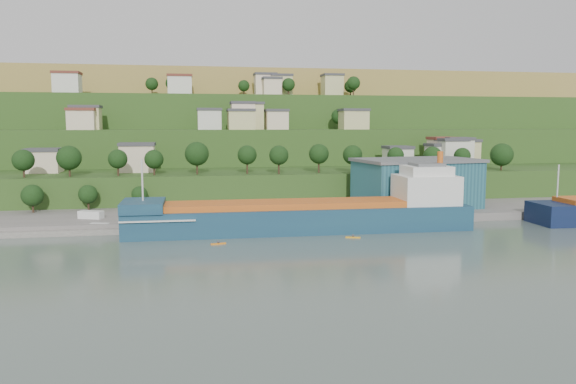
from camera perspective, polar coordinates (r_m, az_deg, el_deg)
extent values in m
plane|color=#495951|center=(116.20, 2.47, -4.92)|extent=(500.00, 500.00, 0.00)
cube|color=slate|center=(148.00, 7.66, -2.42)|extent=(220.00, 26.00, 4.00)
cube|color=slate|center=(138.34, -22.59, -3.54)|extent=(40.00, 18.00, 2.40)
cube|color=#284719|center=(170.49, -1.66, -1.14)|extent=(260.00, 32.00, 20.00)
cube|color=#284719|center=(199.96, -2.94, 0.04)|extent=(280.00, 32.00, 44.00)
cube|color=#284719|center=(229.57, -3.89, 0.91)|extent=(300.00, 32.00, 70.00)
cube|color=olive|center=(302.93, -5.44, 2.34)|extent=(360.00, 120.00, 96.00)
cube|color=beige|center=(176.15, -23.51, 2.82)|extent=(9.01, 8.41, 6.10)
cube|color=#3F3F44|center=(175.97, -23.57, 3.96)|extent=(9.61, 9.01, 0.90)
cube|color=beige|center=(169.38, -15.03, 3.28)|extent=(9.65, 7.99, 7.63)
cube|color=#3F3F44|center=(169.19, -15.08, 4.72)|extent=(10.25, 8.59, 0.90)
cube|color=silver|center=(182.70, 11.08, 3.39)|extent=(7.72, 7.71, 6.10)
cube|color=#3F3F44|center=(182.53, 11.11, 4.48)|extent=(8.32, 8.31, 0.90)
cube|color=silver|center=(186.91, 15.53, 3.46)|extent=(9.97, 7.67, 6.89)
cube|color=#3F3F44|center=(186.73, 15.57, 4.65)|extent=(10.57, 8.27, 0.90)
cube|color=beige|center=(189.70, 15.36, 3.82)|extent=(7.30, 7.63, 8.90)
cube|color=brown|center=(189.53, 15.41, 5.30)|extent=(7.90, 8.23, 0.90)
cube|color=silver|center=(184.65, 16.26, 3.66)|extent=(7.85, 7.68, 8.60)
cube|color=#3F3F44|center=(184.47, 16.31, 5.14)|extent=(8.45, 8.28, 0.90)
cube|color=silver|center=(187.92, 16.77, 3.74)|extent=(8.33, 7.08, 8.86)
cube|color=#3F3F44|center=(187.74, 16.82, 5.22)|extent=(8.93, 7.68, 0.90)
cube|color=#CEC685|center=(195.21, 17.37, 3.70)|extent=(8.79, 7.36, 8.06)
cube|color=#3F3F44|center=(195.04, 17.42, 5.02)|extent=(9.39, 7.96, 0.90)
cube|color=beige|center=(199.59, -20.19, 6.85)|extent=(8.68, 7.63, 6.29)
cube|color=brown|center=(199.65, -20.24, 7.88)|extent=(9.28, 8.23, 0.90)
cube|color=#CEC685|center=(202.89, -19.83, 7.01)|extent=(9.43, 7.62, 7.32)
cube|color=#3F3F44|center=(202.97, -19.88, 8.17)|extent=(10.03, 8.22, 0.90)
cube|color=silver|center=(198.79, -7.99, 7.24)|extent=(7.99, 7.67, 6.54)
cube|color=#3F3F44|center=(198.86, -8.01, 8.31)|extent=(8.59, 8.27, 0.90)
cube|color=#CEC685|center=(195.92, -4.80, 7.24)|extent=(8.82, 8.48, 6.23)
cube|color=#3F3F44|center=(195.98, -4.81, 8.29)|extent=(9.42, 9.08, 0.90)
cube|color=beige|center=(201.48, -4.63, 7.62)|extent=(8.12, 7.64, 8.95)
cube|color=#3F3F44|center=(201.61, -4.64, 9.02)|extent=(8.72, 8.24, 0.90)
cube|color=#CEC685|center=(202.72, -3.79, 7.61)|extent=(8.23, 8.76, 8.82)
cube|color=#3F3F44|center=(202.84, -3.80, 8.98)|extent=(8.83, 9.36, 0.90)
cube|color=beige|center=(200.04, -1.18, 7.27)|extent=(7.54, 7.44, 6.28)
cube|color=#3F3F44|center=(200.09, -1.19, 8.29)|extent=(8.14, 8.04, 0.90)
cube|color=#CEC685|center=(206.37, 6.68, 7.25)|extent=(9.34, 8.31, 6.57)
cube|color=#3F3F44|center=(206.43, 6.69, 8.28)|extent=(9.94, 8.91, 0.90)
cube|color=silver|center=(228.49, -21.51, 10.15)|extent=(9.30, 8.49, 7.40)
cube|color=brown|center=(228.80, -21.56, 11.19)|extent=(9.90, 9.09, 0.90)
cube|color=silver|center=(229.38, -10.93, 10.48)|extent=(9.23, 8.90, 7.41)
cube|color=brown|center=(229.69, -10.95, 11.52)|extent=(9.83, 9.50, 0.90)
cube|color=beige|center=(233.20, -2.34, 10.70)|extent=(8.47, 7.05, 8.69)
cube|color=#3F3F44|center=(233.57, -2.34, 11.87)|extent=(9.07, 7.65, 0.90)
cube|color=beige|center=(228.12, -1.68, 10.52)|extent=(7.12, 7.99, 6.59)
cube|color=#3F3F44|center=(228.39, -1.69, 11.46)|extent=(7.72, 8.59, 0.90)
cube|color=#CEC685|center=(233.84, -0.74, 10.64)|extent=(8.60, 7.68, 8.27)
cube|color=#3F3F44|center=(234.19, -0.75, 11.76)|extent=(9.20, 8.28, 0.90)
cube|color=#CEC685|center=(239.16, 4.50, 10.60)|extent=(7.91, 8.04, 8.79)
cube|color=#3F3F44|center=(239.53, 4.51, 11.75)|extent=(8.51, 8.64, 0.90)
cylinder|color=#382619|center=(161.47, -25.25, 1.87)|extent=(0.50, 0.50, 3.00)
sphere|color=black|center=(161.27, -25.30, 2.94)|extent=(5.59, 5.59, 5.59)
cylinder|color=#382619|center=(159.87, -21.31, 2.05)|extent=(0.50, 0.50, 3.22)
sphere|color=black|center=(159.65, -21.36, 3.26)|extent=(6.46, 6.46, 6.46)
cylinder|color=#382619|center=(157.32, -16.87, 2.14)|extent=(0.50, 0.50, 3.17)
sphere|color=black|center=(157.12, -16.91, 3.23)|extent=(5.13, 5.13, 5.13)
cylinder|color=#382619|center=(157.36, -13.44, 2.21)|extent=(0.50, 0.50, 2.94)
sphere|color=black|center=(157.16, -13.47, 3.26)|extent=(5.16, 5.16, 5.16)
cylinder|color=#382619|center=(157.29, -9.22, 2.49)|extent=(0.50, 0.50, 3.92)
sphere|color=black|center=(157.06, -9.25, 3.86)|extent=(6.60, 6.60, 6.60)
cylinder|color=#382619|center=(157.37, -4.17, 2.55)|extent=(0.50, 0.50, 3.87)
sphere|color=black|center=(157.15, -4.18, 3.79)|extent=(5.35, 5.35, 5.35)
cylinder|color=#382619|center=(156.51, -0.94, 2.53)|extent=(0.50, 0.50, 3.78)
sphere|color=black|center=(156.29, -0.94, 3.76)|extent=(5.40, 5.40, 5.40)
cylinder|color=#382619|center=(160.89, 3.15, 2.65)|extent=(0.50, 0.50, 3.86)
sphere|color=black|center=(160.68, 3.16, 3.89)|extent=(5.67, 5.67, 5.67)
cylinder|color=#382619|center=(162.26, 6.56, 2.60)|extent=(0.50, 0.50, 3.60)
sphere|color=black|center=(162.05, 6.58, 3.78)|extent=(5.55, 5.55, 5.55)
cylinder|color=#382619|center=(165.07, 10.86, 2.59)|extent=(0.50, 0.50, 3.55)
sphere|color=black|center=(164.87, 10.88, 3.66)|extent=(4.81, 4.81, 4.81)
cylinder|color=#382619|center=(171.33, 14.45, 2.56)|extent=(0.50, 0.50, 3.04)
sphere|color=black|center=(171.14, 14.48, 3.58)|extent=(5.52, 5.52, 5.52)
cylinder|color=#382619|center=(175.16, 17.25, 2.57)|extent=(0.50, 0.50, 3.11)
sphere|color=black|center=(174.98, 17.28, 3.52)|extent=(4.91, 4.91, 4.91)
cylinder|color=#382619|center=(180.97, 20.85, 2.52)|extent=(0.50, 0.50, 2.88)
sphere|color=black|center=(180.78, 20.89, 3.57)|extent=(6.81, 6.81, 6.81)
cylinder|color=#382619|center=(231.15, -13.65, 9.88)|extent=(0.50, 0.50, 3.33)
sphere|color=black|center=(231.34, -13.67, 10.63)|extent=(4.96, 4.96, 4.96)
cylinder|color=#382619|center=(230.11, 6.66, 10.10)|extent=(0.50, 0.50, 3.84)
sphere|color=black|center=(230.33, 6.67, 10.94)|extent=(5.33, 5.33, 5.33)
cylinder|color=#382619|center=(226.59, 0.06, 10.11)|extent=(0.50, 0.50, 3.15)
sphere|color=black|center=(226.78, 0.06, 10.86)|extent=(5.13, 5.13, 5.13)
cylinder|color=#382619|center=(241.71, 6.36, 9.89)|extent=(0.50, 0.50, 3.31)
sphere|color=black|center=(241.90, 6.37, 10.62)|extent=(5.32, 5.32, 5.32)
cylinder|color=#382619|center=(233.54, -4.50, 10.00)|extent=(0.50, 0.50, 3.21)
sphere|color=black|center=(233.72, -4.51, 10.71)|extent=(4.67, 4.67, 4.67)
cylinder|color=#382619|center=(211.65, 5.22, 6.79)|extent=(0.50, 0.50, 3.15)
sphere|color=black|center=(211.67, 5.23, 7.65)|extent=(5.81, 5.81, 5.81)
cylinder|color=#382619|center=(232.73, -11.37, 9.93)|extent=(0.50, 0.50, 3.44)
sphere|color=black|center=(232.95, -11.39, 10.77)|extent=(6.18, 6.18, 6.18)
cylinder|color=#382619|center=(228.93, -11.60, 9.97)|extent=(0.50, 0.50, 3.34)
sphere|color=black|center=(229.13, -11.62, 10.77)|extent=(5.69, 5.69, 5.69)
cube|color=navy|center=(125.67, 1.26, -3.25)|extent=(77.08, 13.32, 7.69)
cube|color=#C95A1A|center=(124.54, 0.28, -1.24)|extent=(57.27, 10.80, 1.32)
cube|color=navy|center=(122.80, -14.51, -1.37)|extent=(8.98, 12.22, 2.20)
cube|color=silver|center=(133.68, 13.83, 0.25)|extent=(13.36, 11.19, 6.59)
cube|color=silver|center=(133.26, 13.88, 2.13)|extent=(10.03, 8.95, 2.20)
cube|color=#595B5E|center=(133.16, 13.90, 2.74)|extent=(6.70, 6.70, 0.66)
cylinder|color=#C95A1A|center=(134.45, 15.20, 3.30)|extent=(1.34, 1.34, 3.30)
cylinder|color=silver|center=(122.16, -14.58, 1.18)|extent=(0.40, 0.40, 8.79)
cube|color=silver|center=(122.95, -12.94, -2.46)|extent=(15.58, 12.66, 0.27)
cylinder|color=silver|center=(147.20, 25.74, 1.02)|extent=(0.36, 0.36, 7.73)
cube|color=#1E4B5A|center=(152.31, 12.91, 0.77)|extent=(32.16, 21.90, 12.00)
cube|color=#595B5E|center=(151.78, 12.97, 3.17)|extent=(33.29, 23.03, 0.80)
cube|color=white|center=(138.41, -19.38, -2.35)|extent=(6.00, 4.23, 2.58)
cube|color=silver|center=(131.16, -18.58, -3.20)|extent=(4.44, 2.63, 0.84)
cube|color=orange|center=(113.14, -7.09, -5.23)|extent=(3.10, 1.09, 0.23)
sphere|color=#3F3F44|center=(113.06, -7.10, -5.04)|extent=(0.53, 0.53, 0.53)
cube|color=orange|center=(119.28, 6.62, -4.59)|extent=(3.14, 1.56, 0.24)
sphere|color=#3F3F44|center=(119.20, 6.62, -4.41)|extent=(0.55, 0.55, 0.55)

